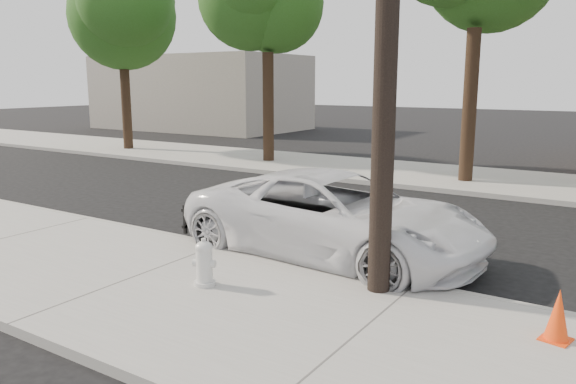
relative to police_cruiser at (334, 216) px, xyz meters
name	(u,v)px	position (x,y,z in m)	size (l,w,h in m)	color
ground	(280,228)	(-2.03, 1.22, -0.81)	(120.00, 120.00, 0.00)	black
near_sidewalk	(136,280)	(-2.03, -3.08, -0.73)	(90.00, 4.40, 0.15)	gray
far_sidewalk	(413,174)	(-2.03, 9.72, -0.73)	(90.00, 5.00, 0.15)	gray
curb_near	(221,248)	(-2.03, -0.88, -0.73)	(90.00, 0.12, 0.16)	#9E9B93
building_far	(200,93)	(-22.03, 21.22, 1.69)	(14.00, 8.00, 5.00)	gray
tree_a	(121,8)	(-15.82, 9.07, 5.72)	(4.65, 4.50, 9.00)	black
tree_b	(270,5)	(-7.84, 9.28, 5.34)	(4.34, 4.20, 8.45)	black
police_cruiser	(334,216)	(0.00, 0.00, 0.00)	(2.69, 5.83, 1.62)	white
fire_hydrant	(204,264)	(-0.80, -2.77, -0.32)	(0.38, 0.34, 0.71)	silver
traffic_cone	(558,316)	(4.12, -1.88, -0.34)	(0.40, 0.40, 0.66)	#FF410D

